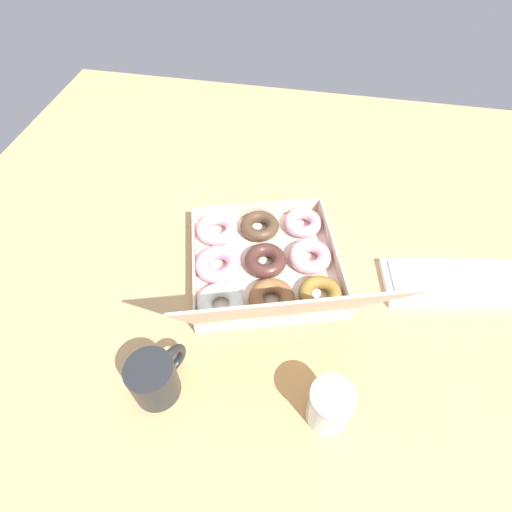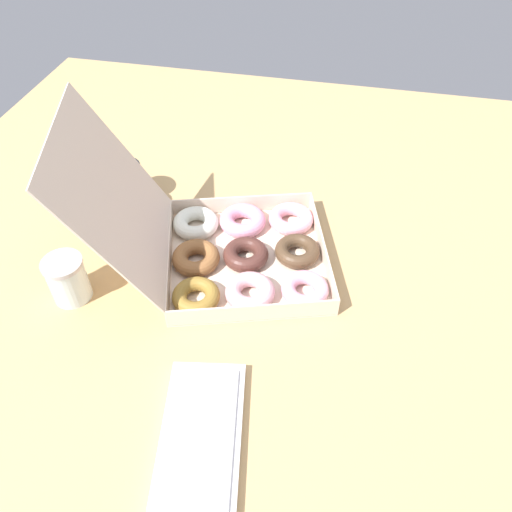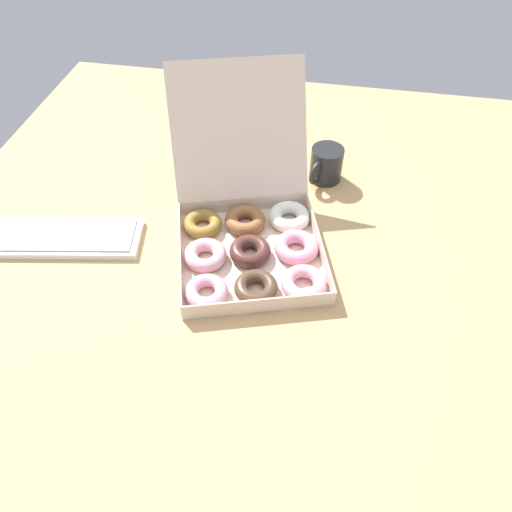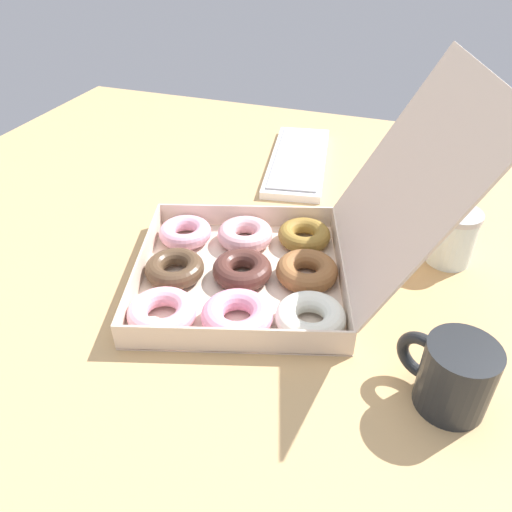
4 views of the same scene
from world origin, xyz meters
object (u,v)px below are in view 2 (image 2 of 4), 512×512
object	(u,v)px
donut_box	(233,248)
keyboard	(197,470)
coffee_mug	(126,183)
glass_jar	(68,279)

from	to	relation	value
donut_box	keyboard	xyz separation A→B (cm)	(-48.60, -5.98, -2.83)
coffee_mug	glass_jar	bearing A→B (deg)	-178.41
donut_box	coffee_mug	size ratio (longest dim) A/B	4.68
donut_box	keyboard	world-z (taller)	donut_box
donut_box	glass_jar	size ratio (longest dim) A/B	5.80
donut_box	coffee_mug	bearing A→B (deg)	63.75
donut_box	coffee_mug	xyz separation A→B (cm)	(15.87, 32.18, 1.37)
keyboard	coffee_mug	distance (cm)	75.04
donut_box	glass_jar	xyz separation A→B (cm)	(-17.82, 31.25, 1.36)
coffee_mug	glass_jar	distance (cm)	33.70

